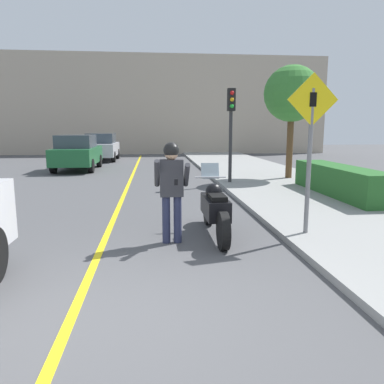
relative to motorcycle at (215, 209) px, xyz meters
The scene contains 12 objects.
ground_plane 3.37m from the motorcycle, 115.58° to the right, with size 80.00×80.00×0.00m, color #4C4C4F.
sidewalk_curb 3.53m from the motorcycle, 16.48° to the left, with size 4.40×44.00×0.12m.
road_center_line 3.66m from the motorcycle, 124.25° to the left, with size 0.12×36.00×0.01m.
building_backdrop 23.27m from the motorcycle, 93.58° to the left, with size 28.00×1.20×7.52m.
motorcycle is the anchor object (origin of this frame).
person_biker 1.07m from the motorcycle, 155.66° to the right, with size 0.59×0.48×1.77m.
crossing_sign 2.11m from the motorcycle, 13.79° to the right, with size 0.91×0.08×2.82m.
traffic_light 6.62m from the motorcycle, 75.79° to the left, with size 0.26×0.30×3.22m.
hedge_row 5.34m from the motorcycle, 38.85° to the left, with size 0.90×4.37×0.82m.
street_tree 8.58m from the motorcycle, 60.28° to the left, with size 2.07×2.07×4.19m.
parked_car_green 12.64m from the motorcycle, 112.14° to the left, with size 1.88×4.20×1.68m.
parked_car_silver 17.52m from the motorcycle, 104.22° to the left, with size 1.88×4.20×1.68m.
Camera 1 is at (0.30, -3.76, 2.01)m, focal length 35.00 mm.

